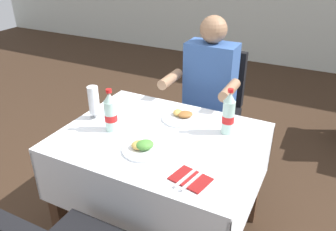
{
  "coord_description": "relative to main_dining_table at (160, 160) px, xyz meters",
  "views": [
    {
      "loc": [
        0.87,
        -1.34,
        1.71
      ],
      "look_at": [
        0.1,
        0.18,
        0.81
      ],
      "focal_mm": 35.91,
      "sensor_mm": 36.0,
      "label": 1
    }
  ],
  "objects": [
    {
      "name": "cola_bottle_secondary",
      "position": [
        0.32,
        0.2,
        0.29
      ],
      "size": [
        0.07,
        0.07,
        0.27
      ],
      "color": "silver",
      "rests_on": "main_dining_table"
    },
    {
      "name": "main_dining_table",
      "position": [
        0.0,
        0.0,
        0.0
      ],
      "size": [
        1.1,
        0.87,
        0.73
      ],
      "color": "white",
      "rests_on": "ground"
    },
    {
      "name": "plate_far_diner",
      "position": [
        0.02,
        0.23,
        0.18
      ],
      "size": [
        0.22,
        0.22,
        0.04
      ],
      "color": "white",
      "rests_on": "main_dining_table"
    },
    {
      "name": "napkin_cutlery_set",
      "position": [
        0.31,
        -0.28,
        0.18
      ],
      "size": [
        0.19,
        0.2,
        0.01
      ],
      "color": "maroon",
      "rests_on": "main_dining_table"
    },
    {
      "name": "chair_far_diner_seat",
      "position": [
        0.0,
        0.83,
        -0.01
      ],
      "size": [
        0.44,
        0.5,
        0.97
      ],
      "color": "black",
      "rests_on": "ground"
    },
    {
      "name": "plate_near_camera",
      "position": [
        -0.0,
        -0.17,
        0.19
      ],
      "size": [
        0.24,
        0.24,
        0.06
      ],
      "color": "white",
      "rests_on": "main_dining_table"
    },
    {
      "name": "seated_diner_far",
      "position": [
        0.01,
        0.72,
        0.15
      ],
      "size": [
        0.5,
        0.46,
        1.26
      ],
      "color": "#282D42",
      "rests_on": "ground"
    },
    {
      "name": "beer_glass_left",
      "position": [
        -0.45,
        0.0,
        0.28
      ],
      "size": [
        0.07,
        0.07,
        0.21
      ],
      "color": "white",
      "rests_on": "main_dining_table"
    },
    {
      "name": "cola_bottle_primary",
      "position": [
        -0.28,
        -0.07,
        0.28
      ],
      "size": [
        0.07,
        0.07,
        0.25
      ],
      "color": "silver",
      "rests_on": "main_dining_table"
    }
  ]
}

